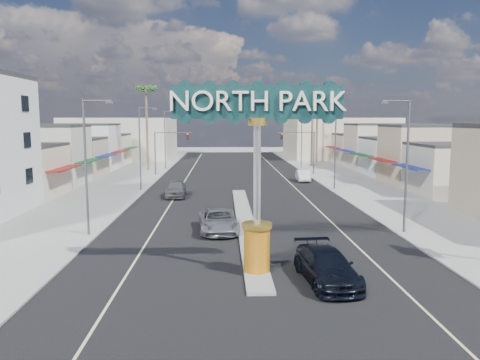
{
  "coord_description": "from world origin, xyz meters",
  "views": [
    {
      "loc": [
        -1.66,
        -20.61,
        7.7
      ],
      "look_at": [
        -0.55,
        9.84,
        3.74
      ],
      "focal_mm": 35.0,
      "sensor_mm": 36.0,
      "label": 1
    }
  ],
  "objects": [
    {
      "name": "road",
      "position": [
        0.0,
        30.0,
        0.01
      ],
      "size": [
        20.0,
        120.0,
        0.01
      ],
      "primitive_type": "cube",
      "color": "black",
      "rests_on": "ground"
    },
    {
      "name": "palm_left_far",
      "position": [
        -13.0,
        50.0,
        11.5
      ],
      "size": [
        2.6,
        2.6,
        13.1
      ],
      "color": "brown",
      "rests_on": "ground"
    },
    {
      "name": "median_island",
      "position": [
        0.0,
        14.0,
        0.08
      ],
      "size": [
        1.3,
        30.0,
        0.16
      ],
      "primitive_type": "cube",
      "color": "gray",
      "rests_on": "ground"
    },
    {
      "name": "sidewalk_right",
      "position": [
        14.0,
        30.0,
        0.06
      ],
      "size": [
        8.0,
        120.0,
        0.12
      ],
      "primitive_type": "cube",
      "color": "gray",
      "rests_on": "ground"
    },
    {
      "name": "streetlight_r_near",
      "position": [
        10.43,
        10.0,
        5.07
      ],
      "size": [
        2.03,
        0.22,
        9.0
      ],
      "color": "#47474C",
      "rests_on": "ground"
    },
    {
      "name": "suv_right",
      "position": [
        3.22,
        0.67,
        0.79
      ],
      "size": [
        2.73,
        5.62,
        1.57
      ],
      "primitive_type": "imported",
      "rotation": [
        0.0,
        0.0,
        0.1
      ],
      "color": "black",
      "rests_on": "ground"
    },
    {
      "name": "traffic_signal_right",
      "position": [
        9.18,
        43.99,
        4.27
      ],
      "size": [
        5.09,
        0.45,
        6.0
      ],
      "color": "#47474C",
      "rests_on": "ground"
    },
    {
      "name": "palm_right_mid",
      "position": [
        13.0,
        56.0,
        10.6
      ],
      "size": [
        2.6,
        2.6,
        12.1
      ],
      "color": "brown",
      "rests_on": "ground"
    },
    {
      "name": "backdrop_far_right",
      "position": [
        22.0,
        75.0,
        4.0
      ],
      "size": [
        20.0,
        20.0,
        8.0
      ],
      "primitive_type": "cube",
      "color": "beige",
      "rests_on": "ground"
    },
    {
      "name": "streetlight_l_mid",
      "position": [
        -10.43,
        30.0,
        5.07
      ],
      "size": [
        2.03,
        0.22,
        9.0
      ],
      "color": "#47474C",
      "rests_on": "ground"
    },
    {
      "name": "palm_right_far",
      "position": [
        15.0,
        62.0,
        12.39
      ],
      "size": [
        2.6,
        2.6,
        14.1
      ],
      "color": "brown",
      "rests_on": "ground"
    },
    {
      "name": "streetlight_r_far",
      "position": [
        10.43,
        52.0,
        5.07
      ],
      "size": [
        2.03,
        0.22,
        9.0
      ],
      "color": "#47474C",
      "rests_on": "ground"
    },
    {
      "name": "storefront_row_left",
      "position": [
        -24.0,
        43.0,
        3.0
      ],
      "size": [
        12.0,
        42.0,
        6.0
      ],
      "primitive_type": "cube",
      "color": "beige",
      "rests_on": "ground"
    },
    {
      "name": "traffic_signal_left",
      "position": [
        -9.18,
        43.99,
        4.27
      ],
      "size": [
        5.09,
        0.45,
        6.0
      ],
      "color": "#47474C",
      "rests_on": "ground"
    },
    {
      "name": "ground",
      "position": [
        0.0,
        30.0,
        0.0
      ],
      "size": [
        160.0,
        160.0,
        0.0
      ],
      "primitive_type": "plane",
      "color": "gray",
      "rests_on": "ground"
    },
    {
      "name": "streetlight_l_far",
      "position": [
        -10.43,
        52.0,
        5.07
      ],
      "size": [
        2.03,
        0.22,
        9.0
      ],
      "color": "#47474C",
      "rests_on": "ground"
    },
    {
      "name": "streetlight_r_mid",
      "position": [
        10.43,
        30.0,
        5.07
      ],
      "size": [
        2.03,
        0.22,
        9.0
      ],
      "color": "#47474C",
      "rests_on": "ground"
    },
    {
      "name": "sidewalk_left",
      "position": [
        -14.0,
        30.0,
        0.06
      ],
      "size": [
        8.0,
        120.0,
        0.12
      ],
      "primitive_type": "cube",
      "color": "gray",
      "rests_on": "ground"
    },
    {
      "name": "suv_left",
      "position": [
        -2.0,
        11.02,
        0.77
      ],
      "size": [
        2.99,
        5.7,
        1.53
      ],
      "primitive_type": "imported",
      "rotation": [
        0.0,
        0.0,
        0.08
      ],
      "color": "#9E9EA2",
      "rests_on": "ground"
    },
    {
      "name": "storefront_row_right",
      "position": [
        24.0,
        43.0,
        3.0
      ],
      "size": [
        12.0,
        42.0,
        6.0
      ],
      "primitive_type": "cube",
      "color": "#B7B29E",
      "rests_on": "ground"
    },
    {
      "name": "backdrop_far_left",
      "position": [
        -22.0,
        75.0,
        4.0
      ],
      "size": [
        20.0,
        20.0,
        8.0
      ],
      "primitive_type": "cube",
      "color": "#B7B29E",
      "rests_on": "ground"
    },
    {
      "name": "car_parked_right",
      "position": [
        8.36,
        37.26,
        0.7
      ],
      "size": [
        1.62,
        4.28,
        1.39
      ],
      "primitive_type": "imported",
      "rotation": [
        0.0,
        0.0,
        -0.04
      ],
      "color": "silver",
      "rests_on": "ground"
    },
    {
      "name": "car_parked_left",
      "position": [
        -6.39,
        25.75,
        0.84
      ],
      "size": [
        2.13,
        4.97,
        1.67
      ],
      "primitive_type": "imported",
      "rotation": [
        0.0,
        0.0,
        0.03
      ],
      "color": "slate",
      "rests_on": "ground"
    },
    {
      "name": "streetlight_l_near",
      "position": [
        -10.43,
        10.0,
        5.07
      ],
      "size": [
        2.03,
        0.22,
        9.0
      ],
      "color": "#47474C",
      "rests_on": "ground"
    },
    {
      "name": "gateway_sign",
      "position": [
        0.0,
        1.98,
        5.93
      ],
      "size": [
        8.2,
        1.5,
        9.15
      ],
      "color": "#B8520E",
      "rests_on": "median_island"
    }
  ]
}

